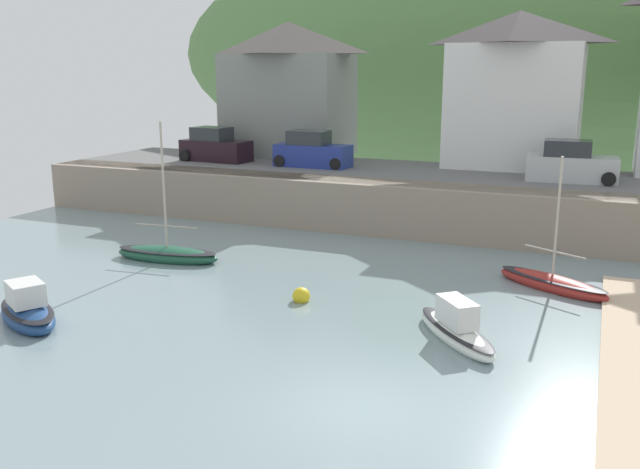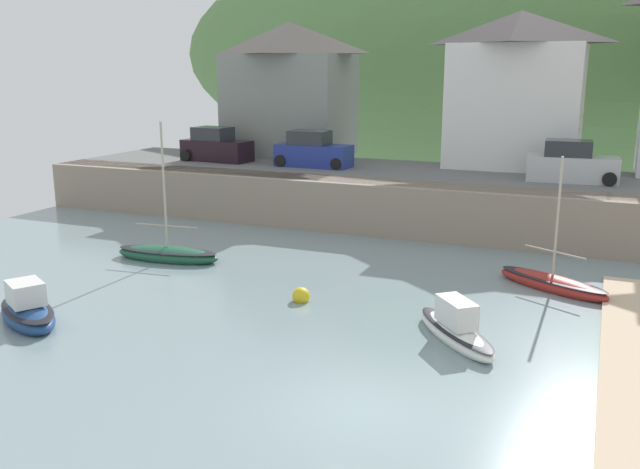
# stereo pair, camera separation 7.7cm
# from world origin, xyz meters

# --- Properties ---
(quay_seawall) EXTENTS (48.00, 9.40, 2.40)m
(quay_seawall) POSITION_xyz_m (0.00, 17.50, 1.36)
(quay_seawall) COLOR gray
(quay_seawall) RESTS_ON ground
(hillside_backdrop) EXTENTS (80.00, 44.00, 26.11)m
(hillside_backdrop) POSITION_xyz_m (1.94, 55.20, 9.14)
(hillside_backdrop) COLOR #578348
(hillside_backdrop) RESTS_ON ground
(waterfront_building_left) EXTENTS (7.45, 5.49, 7.98)m
(waterfront_building_left) POSITION_xyz_m (-13.64, 25.20, 6.46)
(waterfront_building_left) COLOR gray
(waterfront_building_left) RESTS_ON ground
(waterfront_building_centre) EXTENTS (7.05, 5.71, 8.20)m
(waterfront_building_centre) POSITION_xyz_m (-0.10, 25.20, 6.57)
(waterfront_building_centre) COLOR silver
(waterfront_building_centre) RESTS_ON ground
(sailboat_blue_trim) EXTENTS (4.27, 3.02, 4.86)m
(sailboat_blue_trim) POSITION_xyz_m (3.32, 10.92, 0.24)
(sailboat_blue_trim) COLOR maroon
(sailboat_blue_trim) RESTS_ON ground
(sailboat_white_hull) EXTENTS (4.60, 1.79, 5.77)m
(sailboat_white_hull) POSITION_xyz_m (-11.46, 8.84, 0.25)
(sailboat_white_hull) COLOR #1D5039
(sailboat_white_hull) RESTS_ON ground
(dinghy_open_wooden) EXTENTS (3.28, 3.62, 1.36)m
(dinghy_open_wooden) POSITION_xyz_m (1.16, 4.94, 0.33)
(dinghy_open_wooden) COLOR white
(dinghy_open_wooden) RESTS_ON ground
(sailboat_far_left) EXTENTS (3.58, 2.83, 1.47)m
(sailboat_far_left) POSITION_xyz_m (-11.26, 1.26, 0.35)
(sailboat_far_left) COLOR navy
(sailboat_far_left) RESTS_ON ground
(parked_car_near_slipway) EXTENTS (4.24, 2.08, 1.95)m
(parked_car_near_slipway) POSITION_xyz_m (-16.27, 20.70, 3.20)
(parked_car_near_slipway) COLOR black
(parked_car_near_slipway) RESTS_ON ground
(parked_car_by_wall) EXTENTS (4.13, 1.82, 1.95)m
(parked_car_by_wall) POSITION_xyz_m (-10.14, 20.70, 3.20)
(parked_car_by_wall) COLOR navy
(parked_car_by_wall) RESTS_ON ground
(parked_car_end_of_row) EXTENTS (4.17, 1.89, 1.95)m
(parked_car_end_of_row) POSITION_xyz_m (3.20, 20.70, 3.20)
(parked_car_end_of_row) COLOR #B3B8BA
(parked_car_end_of_row) RESTS_ON ground
(mooring_buoy) EXTENTS (0.60, 0.60, 0.60)m
(mooring_buoy) POSITION_xyz_m (-4.32, 6.30, 0.18)
(mooring_buoy) COLOR yellow
(mooring_buoy) RESTS_ON ground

